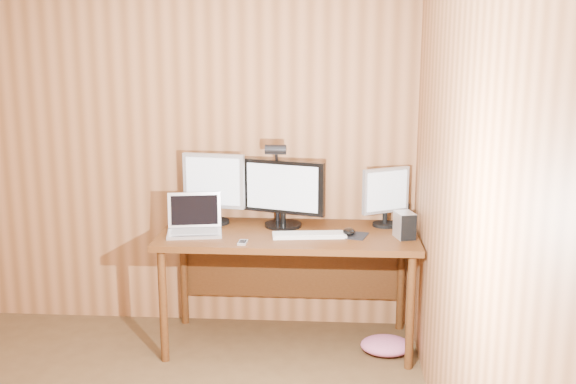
# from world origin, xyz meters

# --- Properties ---
(room_shell) EXTENTS (4.00, 4.00, 4.00)m
(room_shell) POSITION_xyz_m (0.00, 0.00, 1.25)
(room_shell) COLOR brown
(room_shell) RESTS_ON ground
(desk) EXTENTS (1.60, 0.70, 0.75)m
(desk) POSITION_xyz_m (0.93, 1.70, 0.63)
(desk) COLOR #4C280F
(desk) RESTS_ON floor
(monitor_center) EXTENTS (0.53, 0.24, 0.43)m
(monitor_center) POSITION_xyz_m (0.89, 1.77, 0.97)
(monitor_center) COLOR black
(monitor_center) RESTS_ON desk
(monitor_left) EXTENTS (0.41, 0.19, 0.46)m
(monitor_left) POSITION_xyz_m (0.43, 1.82, 1.00)
(monitor_left) COLOR black
(monitor_left) RESTS_ON desk
(monitor_right) EXTENTS (0.31, 0.19, 0.38)m
(monitor_right) POSITION_xyz_m (1.54, 1.82, 0.95)
(monitor_right) COLOR black
(monitor_right) RESTS_ON desk
(laptop) EXTENTS (0.37, 0.31, 0.24)m
(laptop) POSITION_xyz_m (0.34, 1.59, 0.81)
(laptop) COLOR silver
(laptop) RESTS_ON desk
(keyboard) EXTENTS (0.46, 0.19, 0.02)m
(keyboard) POSITION_xyz_m (1.06, 1.55, 0.76)
(keyboard) COLOR white
(keyboard) RESTS_ON desk
(mousepad) EXTENTS (0.26, 0.23, 0.00)m
(mousepad) POSITION_xyz_m (1.30, 1.59, 0.75)
(mousepad) COLOR black
(mousepad) RESTS_ON desk
(mouse) EXTENTS (0.08, 0.12, 0.04)m
(mouse) POSITION_xyz_m (1.30, 1.59, 0.77)
(mouse) COLOR black
(mouse) RESTS_ON mousepad
(hard_drive) EXTENTS (0.13, 0.17, 0.16)m
(hard_drive) POSITION_xyz_m (1.64, 1.55, 0.83)
(hard_drive) COLOR silver
(hard_drive) RESTS_ON desk
(phone) EXTENTS (0.05, 0.10, 0.01)m
(phone) POSITION_xyz_m (0.68, 1.37, 0.76)
(phone) COLOR silver
(phone) RESTS_ON desk
(speaker) EXTENTS (0.05, 0.05, 0.12)m
(speaker) POSITION_xyz_m (1.68, 1.93, 0.81)
(speaker) COLOR black
(speaker) RESTS_ON desk
(desk_lamp) EXTENTS (0.13, 0.19, 0.58)m
(desk_lamp) POSITION_xyz_m (0.84, 1.77, 1.11)
(desk_lamp) COLOR black
(desk_lamp) RESTS_ON desk
(fabric_pile) EXTENTS (0.37, 0.32, 0.10)m
(fabric_pile) POSITION_xyz_m (1.55, 1.53, 0.05)
(fabric_pile) COLOR #D1658E
(fabric_pile) RESTS_ON floor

